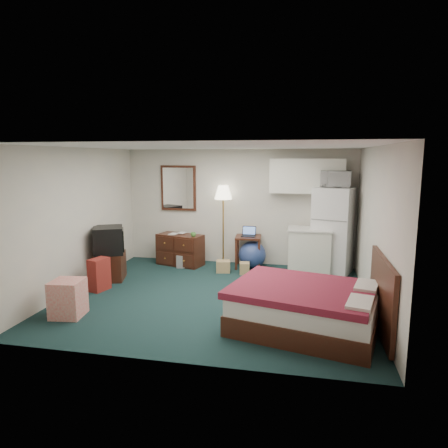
% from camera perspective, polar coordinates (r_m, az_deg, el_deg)
% --- Properties ---
extents(floor, '(5.00, 4.50, 0.01)m').
position_cam_1_polar(floor, '(6.88, -1.19, -10.29)').
color(floor, '#142B2E').
rests_on(floor, ground).
extents(ceiling, '(5.00, 4.50, 0.01)m').
position_cam_1_polar(ceiling, '(6.47, -1.27, 11.02)').
color(ceiling, beige).
rests_on(ceiling, walls).
extents(walls, '(5.01, 4.51, 2.50)m').
position_cam_1_polar(walls, '(6.56, -1.23, 0.04)').
color(walls, beige).
rests_on(walls, floor).
extents(mirror, '(0.80, 0.06, 1.00)m').
position_cam_1_polar(mirror, '(9.00, -6.52, 5.13)').
color(mirror, white).
rests_on(mirror, walls).
extents(upper_cabinets, '(1.50, 0.35, 0.70)m').
position_cam_1_polar(upper_cabinets, '(8.39, 11.74, 6.73)').
color(upper_cabinets, white).
rests_on(upper_cabinets, walls).
extents(headboard, '(0.06, 1.56, 1.00)m').
position_cam_1_polar(headboard, '(5.68, 21.64, -9.46)').
color(headboard, '#3C150E').
rests_on(headboard, walls).
extents(dresser, '(1.08, 0.70, 0.68)m').
position_cam_1_polar(dresser, '(8.77, -6.27, -3.66)').
color(dresser, '#3C150E').
rests_on(dresser, floor).
extents(floor_lamp, '(0.39, 0.39, 1.73)m').
position_cam_1_polar(floor_lamp, '(8.66, -0.12, -0.20)').
color(floor_lamp, gold).
rests_on(floor_lamp, floor).
extents(desk, '(0.58, 0.58, 0.68)m').
position_cam_1_polar(desk, '(8.56, 3.46, -3.96)').
color(desk, '#3C150E').
rests_on(desk, floor).
extents(exercise_ball, '(0.74, 0.74, 0.58)m').
position_cam_1_polar(exercise_ball, '(8.50, 4.05, -4.39)').
color(exercise_ball, navy).
rests_on(exercise_ball, floor).
extents(kitchen_counter, '(0.82, 0.63, 0.89)m').
position_cam_1_polar(kitchen_counter, '(8.26, 12.05, -3.88)').
color(kitchen_counter, white).
rests_on(kitchen_counter, floor).
extents(fridge, '(0.90, 0.90, 1.74)m').
position_cam_1_polar(fridge, '(8.34, 15.29, -0.90)').
color(fridge, white).
rests_on(fridge, floor).
extents(bed, '(2.16, 1.86, 0.60)m').
position_cam_1_polar(bed, '(5.67, 11.48, -11.70)').
color(bed, maroon).
rests_on(bed, floor).
extents(tv_stand, '(0.66, 0.69, 0.52)m').
position_cam_1_polar(tv_stand, '(8.02, -15.96, -5.80)').
color(tv_stand, '#3C150E').
rests_on(tv_stand, floor).
extents(suitcase, '(0.31, 0.40, 0.58)m').
position_cam_1_polar(suitcase, '(7.43, -17.40, -6.89)').
color(suitcase, maroon).
rests_on(suitcase, floor).
extents(retail_box, '(0.49, 0.49, 0.55)m').
position_cam_1_polar(retail_box, '(6.42, -21.41, -9.86)').
color(retail_box, beige).
rests_on(retail_box, floor).
extents(file_bin, '(0.42, 0.33, 0.27)m').
position_cam_1_polar(file_bin, '(8.64, -5.39, -5.24)').
color(file_bin, gray).
rests_on(file_bin, floor).
extents(cardboard_box_a, '(0.32, 0.28, 0.24)m').
position_cam_1_polar(cardboard_box_a, '(8.23, -0.10, -6.07)').
color(cardboard_box_a, '#8C7550').
rests_on(cardboard_box_a, floor).
extents(cardboard_box_b, '(0.23, 0.26, 0.23)m').
position_cam_1_polar(cardboard_box_b, '(8.12, 2.95, -6.32)').
color(cardboard_box_b, '#8C7550').
rests_on(cardboard_box_b, floor).
extents(laptop, '(0.30, 0.25, 0.20)m').
position_cam_1_polar(laptop, '(8.43, 3.50, -1.12)').
color(laptop, black).
rests_on(laptop, desk).
extents(crt_tv, '(0.76, 0.78, 0.51)m').
position_cam_1_polar(crt_tv, '(7.88, -16.21, -2.23)').
color(crt_tv, black).
rests_on(crt_tv, tv_stand).
extents(microwave, '(0.61, 0.37, 0.40)m').
position_cam_1_polar(microwave, '(8.26, 15.67, 6.47)').
color(microwave, white).
rests_on(microwave, fridge).
extents(book_a, '(0.17, 0.04, 0.23)m').
position_cam_1_polar(book_a, '(8.74, -7.71, -0.71)').
color(book_a, '#8C7550').
rests_on(book_a, dresser).
extents(book_b, '(0.17, 0.07, 0.23)m').
position_cam_1_polar(book_b, '(8.83, -6.50, -0.58)').
color(book_b, '#8C7550').
rests_on(book_b, dresser).
extents(mug, '(0.14, 0.13, 0.11)m').
position_cam_1_polar(mug, '(8.43, -4.41, -1.43)').
color(mug, '#4F963C').
rests_on(mug, dresser).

